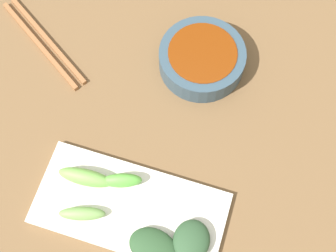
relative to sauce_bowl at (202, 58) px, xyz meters
name	(u,v)px	position (x,y,z in m)	size (l,w,h in m)	color
tabletop	(157,142)	(0.16, -0.03, -0.03)	(2.10, 2.10, 0.02)	brown
sauce_bowl	(202,58)	(0.00, 0.00, 0.00)	(0.15, 0.15, 0.04)	#324857
serving_plate	(130,208)	(0.28, -0.04, -0.02)	(0.14, 0.30, 0.01)	silver
broccoli_leafy_0	(153,247)	(0.33, 0.02, 0.00)	(0.05, 0.07, 0.02)	#294929
broccoli_stalk_1	(85,177)	(0.26, -0.12, 0.00)	(0.03, 0.09, 0.03)	#70B24B
broccoli_stalk_2	(122,180)	(0.25, -0.06, 0.00)	(0.02, 0.06, 0.03)	#5CB441
broccoli_leafy_3	(191,240)	(0.30, 0.07, 0.00)	(0.06, 0.06, 0.03)	#2C4B2D
broccoli_stalk_4	(82,214)	(0.31, -0.10, 0.00)	(0.02, 0.07, 0.02)	#729E51
chopsticks	(43,42)	(0.04, -0.29, -0.02)	(0.15, 0.21, 0.01)	#925C35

